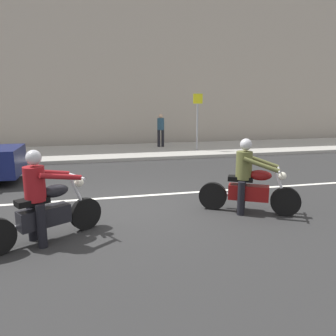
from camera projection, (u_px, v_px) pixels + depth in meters
name	position (u px, v px, depth m)	size (l,w,h in m)	color
ground_plane	(132.00, 208.00, 7.39)	(80.00, 80.00, 0.00)	#272727
sidewalk_slab	(109.00, 152.00, 15.00)	(40.00, 4.40, 0.14)	#99968E
building_facade	(102.00, 35.00, 17.09)	(40.00, 1.40, 11.48)	#A89E8E
lane_marking_stripe	(124.00, 197.00, 8.23)	(18.00, 0.14, 0.01)	silver
motorcycle_with_rider_olive	(248.00, 183.00, 6.98)	(1.93, 1.18, 1.61)	black
motorcycle_with_rider_crimson	(43.00, 205.00, 5.51)	(1.93, 1.22, 1.60)	black
street_sign_post	(197.00, 116.00, 14.87)	(0.44, 0.08, 2.59)	gray
pedestrian_bystander	(161.00, 128.00, 16.08)	(0.34, 0.34, 1.62)	black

